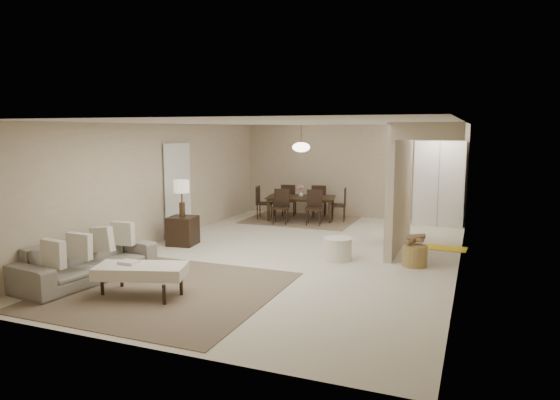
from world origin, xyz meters
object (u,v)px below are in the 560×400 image
at_px(wicker_basket, 415,256).
at_px(dining_table, 301,208).
at_px(pantry_cabinet, 439,183).
at_px(ottoman_bench, 141,271).
at_px(round_pouf, 338,249).
at_px(side_table, 183,231).
at_px(sofa, 87,260).

relative_size(wicker_basket, dining_table, 0.24).
xyz_separation_m(pantry_cabinet, ottoman_bench, (-3.54, -7.23, -0.69)).
height_order(pantry_cabinet, ottoman_bench, pantry_cabinet).
bearing_deg(round_pouf, side_table, -179.91).
bearing_deg(ottoman_bench, round_pouf, 36.54).
bearing_deg(dining_table, side_table, -121.60).
distance_m(wicker_basket, dining_table, 4.83).
xyz_separation_m(pantry_cabinet, wicker_basket, (-0.08, -4.15, -0.87)).
height_order(sofa, round_pouf, sofa).
distance_m(pantry_cabinet, dining_table, 3.56).
height_order(ottoman_bench, side_table, side_table).
relative_size(pantry_cabinet, dining_table, 1.18).
xyz_separation_m(ottoman_bench, round_pouf, (2.10, 2.98, -0.16)).
bearing_deg(ottoman_bench, side_table, 93.90).
bearing_deg(round_pouf, ottoman_bench, -125.15).
bearing_deg(pantry_cabinet, wicker_basket, -91.06).
relative_size(ottoman_bench, wicker_basket, 3.19).
xyz_separation_m(pantry_cabinet, sofa, (-4.80, -6.93, -0.72)).
bearing_deg(wicker_basket, ottoman_bench, -138.32).
relative_size(sofa, round_pouf, 4.24).
height_order(pantry_cabinet, side_table, pantry_cabinet).
height_order(sofa, side_table, sofa).
relative_size(round_pouf, wicker_basket, 1.21).
xyz_separation_m(round_pouf, dining_table, (-1.98, 3.58, 0.11)).
xyz_separation_m(ottoman_bench, wicker_basket, (3.46, 3.08, -0.18)).
distance_m(ottoman_bench, round_pouf, 3.65).
distance_m(round_pouf, wicker_basket, 1.36).
height_order(ottoman_bench, round_pouf, ottoman_bench).
bearing_deg(pantry_cabinet, ottoman_bench, -116.06).
distance_m(sofa, side_table, 2.67).
bearing_deg(side_table, round_pouf, 0.09).
xyz_separation_m(sofa, dining_table, (1.38, 6.26, -0.01)).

